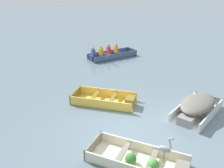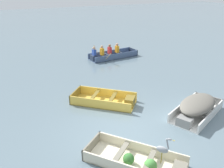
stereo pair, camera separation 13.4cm
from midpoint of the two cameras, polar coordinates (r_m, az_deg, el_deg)
name	(u,v)px [view 2 (the right image)]	position (r m, az deg, el deg)	size (l,w,h in m)	color
ground_plane	(126,133)	(8.77, 3.61, -11.09)	(80.00, 80.00, 0.00)	slate
dinghy_cream_foreground	(140,162)	(7.42, 6.87, -17.23)	(2.71, 2.88, 0.40)	beige
skiff_yellow_near_moored	(107,100)	(10.59, -0.84, -3.72)	(2.77, 2.59, 0.40)	#E5BC47
skiff_white_mid_moored	(197,106)	(10.14, 19.22, -4.81)	(2.79, 2.19, 0.69)	white
rowboat_slate_blue_with_crew	(110,54)	(16.63, -0.22, 6.77)	(3.39, 2.27, 0.93)	#475B7F
heron_on_dinghy	(163,149)	(6.77, 12.12, -14.30)	(0.34, 0.41, 0.84)	olive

